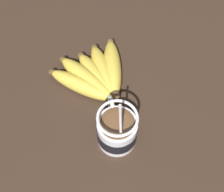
% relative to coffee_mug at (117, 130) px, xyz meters
% --- Properties ---
extents(table, '(1.21, 1.21, 0.03)m').
position_rel_coffee_mug_xyz_m(table, '(0.04, -0.01, -0.05)').
color(table, '#332319').
rests_on(table, ground).
extents(coffee_mug, '(0.12, 0.08, 0.17)m').
position_rel_coffee_mug_xyz_m(coffee_mug, '(0.00, 0.00, 0.00)').
color(coffee_mug, silver).
rests_on(coffee_mug, table).
extents(banana_bunch, '(0.19, 0.19, 0.04)m').
position_rel_coffee_mug_xyz_m(banana_bunch, '(0.16, 0.01, -0.02)').
color(banana_bunch, '#4C381E').
rests_on(banana_bunch, table).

